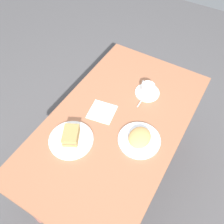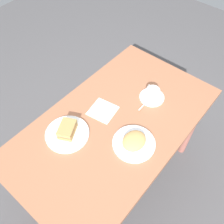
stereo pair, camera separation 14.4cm
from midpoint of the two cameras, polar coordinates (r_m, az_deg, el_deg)
ground_plane at (r=2.10m, az=2.46°, el=-14.70°), size 6.00×6.00×0.00m
dining_table at (r=1.52m, az=3.31°, el=-4.93°), size 1.29×0.74×0.76m
sandwich_plate at (r=1.39m, az=-7.42°, el=-5.25°), size 0.25×0.25×0.01m
sandwich_front at (r=1.36m, az=-7.39°, el=-4.21°), size 0.14×0.12×0.06m
coffee_saucer at (r=1.58m, az=11.80°, el=3.21°), size 0.16×0.16×0.01m
coffee_cup at (r=1.55m, az=12.01°, el=4.20°), size 0.08×0.10×0.06m
spoon at (r=1.53m, az=10.34°, el=1.74°), size 0.10×0.02×0.01m
side_plate at (r=1.36m, az=8.13°, el=-7.44°), size 0.24×0.24×0.01m
side_food_pile at (r=1.34m, az=8.27°, el=-6.81°), size 0.14×0.12×0.04m
napkin at (r=1.48m, az=0.62°, el=0.15°), size 0.17×0.17×0.00m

